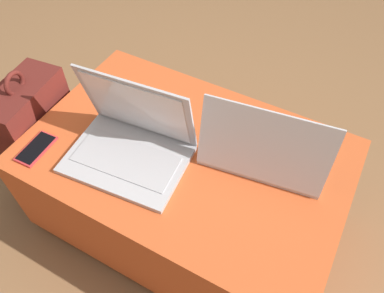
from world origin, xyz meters
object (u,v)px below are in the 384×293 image
(laptop_near, at_px, (131,142))
(cell_phone, at_px, (36,149))
(laptop_far, at_px, (265,149))
(backpack, at_px, (39,138))

(laptop_near, xyz_separation_m, cell_phone, (-0.27, -0.13, -0.05))
(cell_phone, bearing_deg, laptop_far, 22.64)
(laptop_far, bearing_deg, laptop_near, 17.01)
(laptop_far, relative_size, backpack, 0.70)
(backpack, bearing_deg, cell_phone, 48.68)
(laptop_near, xyz_separation_m, backpack, (-0.46, -0.01, -0.23))
(laptop_near, distance_m, cell_phone, 0.31)
(laptop_near, distance_m, laptop_far, 0.40)
(laptop_far, xyz_separation_m, cell_phone, (-0.63, -0.30, -0.05))
(laptop_near, distance_m, backpack, 0.51)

